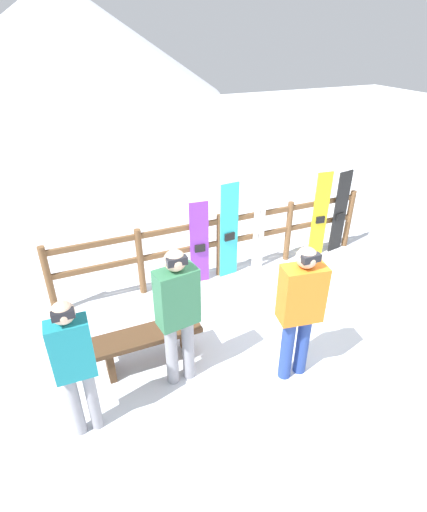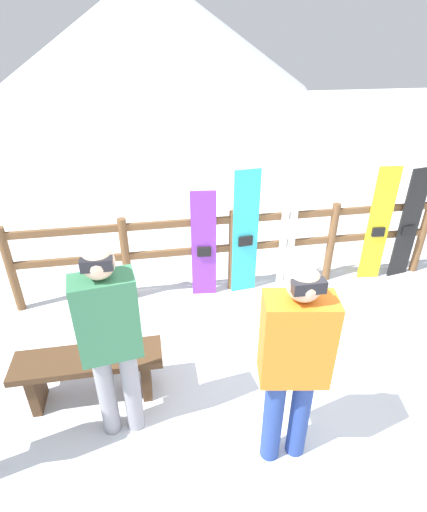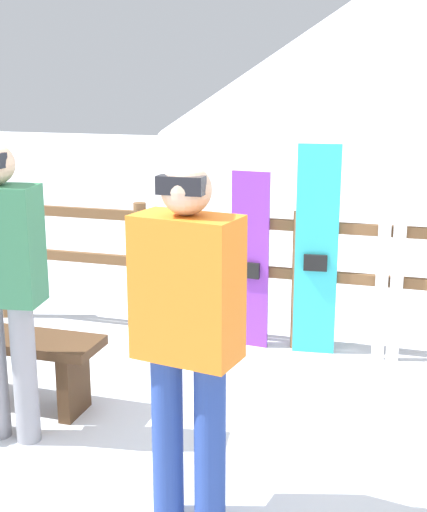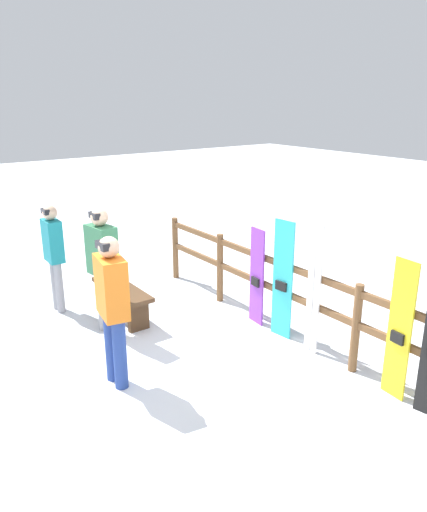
% 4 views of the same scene
% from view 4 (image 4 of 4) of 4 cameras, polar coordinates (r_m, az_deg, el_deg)
% --- Properties ---
extents(ground_plane, '(40.00, 40.00, 0.00)m').
position_cam_4_polar(ground_plane, '(5.91, -6.52, -13.21)').
color(ground_plane, white).
extents(fence, '(5.21, 0.10, 1.07)m').
position_cam_4_polar(fence, '(6.63, 7.40, -3.48)').
color(fence, brown).
rests_on(fence, ground).
extents(bench, '(1.25, 0.36, 0.47)m').
position_cam_4_polar(bench, '(7.17, -10.41, -4.47)').
color(bench, '#4C331E').
rests_on(bench, ground).
extents(person_teal, '(0.37, 0.21, 1.58)m').
position_cam_4_polar(person_teal, '(7.47, -17.81, 0.66)').
color(person_teal, gray).
rests_on(person_teal, ground).
extents(person_plaid_green, '(0.46, 0.29, 1.70)m').
position_cam_4_polar(person_plaid_green, '(6.57, -12.54, -0.71)').
color(person_plaid_green, gray).
rests_on(person_plaid_green, ground).
extents(person_orange, '(0.49, 0.33, 1.68)m').
position_cam_4_polar(person_orange, '(5.37, -11.48, -5.15)').
color(person_orange, navy).
rests_on(person_orange, ground).
extents(snowboard_purple, '(0.30, 0.08, 1.36)m').
position_cam_4_polar(snowboard_purple, '(6.83, 4.97, -2.41)').
color(snowboard_purple, purple).
rests_on(snowboard_purple, ground).
extents(snowboard_cyan, '(0.31, 0.08, 1.57)m').
position_cam_4_polar(snowboard_cyan, '(6.45, 7.90, -2.76)').
color(snowboard_cyan, '#2DBFCC').
rests_on(snowboard_cyan, ground).
extents(ski_pair_white, '(0.20, 0.02, 1.64)m').
position_cam_4_polar(ski_pair_white, '(6.10, 11.40, -3.80)').
color(ski_pair_white, white).
rests_on(ski_pair_white, ground).
extents(snowboard_yellow, '(0.28, 0.08, 1.52)m').
position_cam_4_polar(snowboard_yellow, '(5.48, 20.49, -8.01)').
color(snowboard_yellow, yellow).
rests_on(snowboard_yellow, ground).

